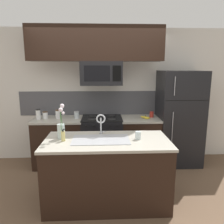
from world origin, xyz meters
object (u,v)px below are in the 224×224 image
object	(u,v)px
microwave	(101,73)
refrigerator	(179,118)
storage_jar_short	(58,114)
banana_bunch	(145,117)
stove_range	(102,141)
sink_faucet	(101,121)
drinking_glass	(138,135)
storage_jar_squat	(77,115)
coffee_tin	(152,114)
flower_vase	(61,129)
storage_jar_tall	(38,114)
dish_soap_bottle	(63,136)
storage_jar_medium	(45,115)

from	to	relation	value
microwave	refrigerator	world-z (taller)	microwave
storage_jar_short	banana_bunch	world-z (taller)	storage_jar_short
microwave	banana_bunch	world-z (taller)	microwave
stove_range	sink_faucet	size ratio (longest dim) A/B	3.04
microwave	drinking_glass	distance (m)	1.54
storage_jar_short	storage_jar_squat	world-z (taller)	storage_jar_short
banana_bunch	sink_faucet	distance (m)	1.29
microwave	sink_faucet	xyz separation A→B (m)	(-0.01, -1.01, -0.65)
coffee_tin	flower_vase	distance (m)	1.94
storage_jar_tall	dish_soap_bottle	size ratio (longest dim) A/B	1.19
storage_jar_medium	storage_jar_squat	distance (m)	0.59
drinking_glass	storage_jar_squat	bearing A→B (deg)	127.28
storage_jar_tall	storage_jar_medium	xyz separation A→B (m)	(0.11, 0.06, -0.03)
microwave	flower_vase	xyz separation A→B (m)	(-0.54, -1.15, -0.70)
microwave	storage_jar_short	size ratio (longest dim) A/B	4.43
banana_bunch	dish_soap_bottle	distance (m)	1.80
sink_faucet	refrigerator	bearing A→B (deg)	35.14
storage_jar_tall	coffee_tin	world-z (taller)	storage_jar_tall
refrigerator	drinking_glass	size ratio (longest dim) A/B	17.09
stove_range	banana_bunch	world-z (taller)	banana_bunch
banana_bunch	sink_faucet	bearing A→B (deg)	-130.46
stove_range	refrigerator	size ratio (longest dim) A/B	0.52
microwave	banana_bunch	bearing A→B (deg)	-2.72
microwave	flower_vase	bearing A→B (deg)	-115.23
storage_jar_squat	flower_vase	xyz separation A→B (m)	(-0.07, -1.20, 0.07)
sink_faucet	dish_soap_bottle	size ratio (longest dim) A/B	1.85
microwave	storage_jar_short	bearing A→B (deg)	176.83
storage_jar_short	drinking_glass	world-z (taller)	storage_jar_short
refrigerator	banana_bunch	distance (m)	0.67
storage_jar_short	coffee_tin	world-z (taller)	storage_jar_short
refrigerator	flower_vase	xyz separation A→B (m)	(-2.03, -1.20, 0.15)
microwave	refrigerator	bearing A→B (deg)	1.58
coffee_tin	storage_jar_squat	bearing A→B (deg)	-178.89
refrigerator	coffee_tin	bearing A→B (deg)	176.73
stove_range	storage_jar_tall	xyz separation A→B (m)	(-1.17, -0.04, 0.55)
storage_jar_short	microwave	bearing A→B (deg)	-3.17
microwave	dish_soap_bottle	world-z (taller)	microwave
storage_jar_squat	refrigerator	bearing A→B (deg)	-0.07
sink_faucet	flower_vase	distance (m)	0.56
stove_range	sink_faucet	world-z (taller)	sink_faucet
stove_range	microwave	bearing A→B (deg)	-89.84
stove_range	storage_jar_squat	size ratio (longest dim) A/B	6.99
stove_range	refrigerator	world-z (taller)	refrigerator
coffee_tin	sink_faucet	world-z (taller)	sink_faucet
storage_jar_medium	coffee_tin	bearing A→B (deg)	0.80
storage_jar_tall	dish_soap_bottle	world-z (taller)	storage_jar_tall
storage_jar_tall	coffee_tin	distance (m)	2.14
drinking_glass	coffee_tin	bearing A→B (deg)	69.91
storage_jar_tall	storage_jar_medium	world-z (taller)	storage_jar_tall
storage_jar_short	dish_soap_bottle	world-z (taller)	storage_jar_short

